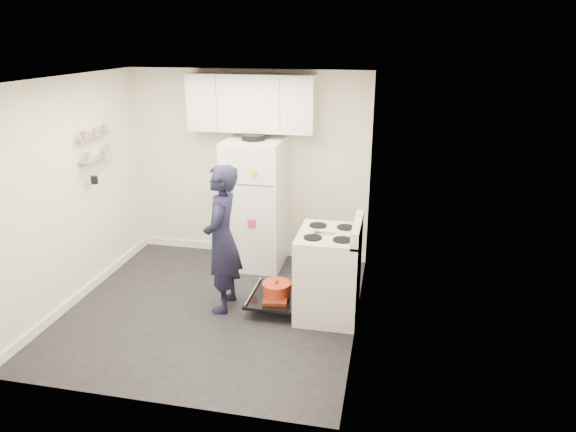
% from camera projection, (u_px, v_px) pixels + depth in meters
% --- Properties ---
extents(room, '(3.21, 3.21, 2.51)m').
position_uv_depth(room, '(206.00, 205.00, 5.40)').
color(room, black).
rests_on(room, ground).
extents(electric_range, '(0.66, 0.76, 1.10)m').
position_uv_depth(electric_range, '(327.00, 274.00, 5.52)').
color(electric_range, silver).
rests_on(electric_range, ground).
extents(open_oven_door, '(0.55, 0.70, 0.24)m').
position_uv_depth(open_oven_door, '(276.00, 292.00, 5.71)').
color(open_oven_door, black).
rests_on(open_oven_door, ground).
extents(refrigerator, '(0.72, 0.74, 1.74)m').
position_uv_depth(refrigerator, '(255.00, 204.00, 6.62)').
color(refrigerator, white).
rests_on(refrigerator, ground).
extents(upper_cabinets, '(1.60, 0.33, 0.70)m').
position_uv_depth(upper_cabinets, '(251.00, 103.00, 6.37)').
color(upper_cabinets, silver).
rests_on(upper_cabinets, room).
extents(wall_shelf_rack, '(0.14, 0.60, 0.61)m').
position_uv_depth(wall_shelf_rack, '(96.00, 147.00, 5.96)').
color(wall_shelf_rack, '#B2B2B7').
rests_on(wall_shelf_rack, room).
extents(person, '(0.43, 0.62, 1.64)m').
position_uv_depth(person, '(222.00, 239.00, 5.53)').
color(person, black).
rests_on(person, ground).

